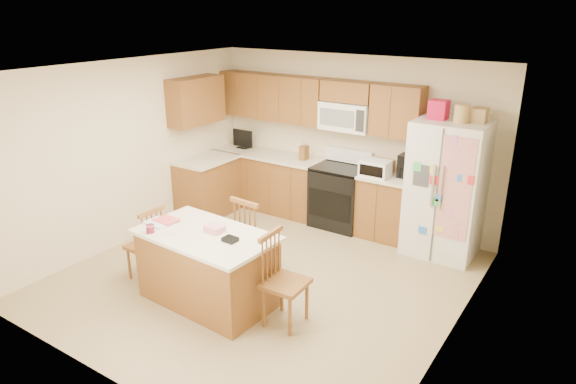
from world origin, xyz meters
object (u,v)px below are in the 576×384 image
Objects in this scene: refrigerator at (446,188)px; stove at (340,195)px; windsor_chair_left at (147,245)px; island at (207,267)px; windsor_chair_back at (254,239)px; windsor_chair_right at (283,282)px.

stove is at bearing 177.70° from refrigerator.
stove is at bearing 66.59° from windsor_chair_left.
island reaches higher than windsor_chair_left.
island is (-1.79, -2.65, -0.50)m from refrigerator.
stove is at bearing 85.42° from island.
windsor_chair_back is at bearing 36.03° from windsor_chair_left.
stove is 1.96m from windsor_chair_back.
windsor_chair_right is at bearing -74.50° from stove.
windsor_chair_right is (1.90, 0.12, 0.04)m from windsor_chair_left.
stove reaches higher than windsor_chair_back.
windsor_chair_left is at bearing -135.99° from refrigerator.
refrigerator reaches higher than island.
refrigerator is 2.03× the size of windsor_chair_right.
island is 0.76m from windsor_chair_back.
windsor_chair_back reaches higher than windsor_chair_left.
stove is 1.12× the size of windsor_chair_right.
windsor_chair_left is (-2.75, -2.65, -0.49)m from refrigerator.
windsor_chair_right reaches higher than island.
refrigerator is at bearing 48.04° from windsor_chair_back.
stove is at bearing 86.07° from windsor_chair_back.
windsor_chair_left is at bearing -113.41° from stove.
windsor_chair_left is at bearing -179.61° from island.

